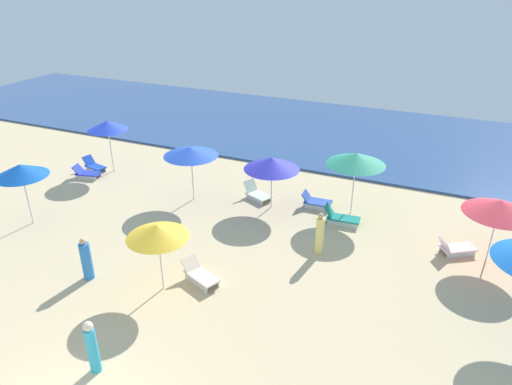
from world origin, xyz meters
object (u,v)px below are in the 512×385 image
Objects in this scene: lounge_chair_2_0 at (94,166)px; lounge_chair_6_0 at (257,193)px; umbrella_1 at (356,159)px; umbrella_3 at (191,151)px; umbrella_4 at (21,170)px; lounge_chair_2_1 at (87,173)px; lounge_chair_7_0 at (456,248)px; cooler_box_1 at (173,235)px; lounge_chair_1_0 at (341,217)px; umbrella_6 at (272,163)px; lounge_chair_1_1 at (316,202)px; umbrella_7 at (500,207)px; beachgoer_1 at (92,347)px; umbrella_0 at (157,231)px; beachgoer_0 at (86,260)px; beachgoer_2 at (320,234)px; umbrella_2 at (107,125)px; lounge_chair_0_0 at (200,275)px.

lounge_chair_2_0 is 9.03m from lounge_chair_6_0.
umbrella_1 is 1.09× the size of umbrella_3.
umbrella_4 reaches higher than lounge_chair_6_0.
umbrella_4 is (1.19, -4.52, 2.13)m from lounge_chair_2_1.
cooler_box_1 is (-10.09, -3.32, -0.08)m from lounge_chair_7_0.
lounge_chair_1_0 is 3.64m from umbrella_6.
umbrella_6 is (3.53, 0.68, -0.23)m from umbrella_3.
lounge_chair_1_1 is at bearing 24.65° from umbrella_6.
beachgoer_1 is (-9.40, -9.72, -1.37)m from umbrella_7.
umbrella_7 is (9.59, -1.20, 1.92)m from lounge_chair_6_0.
umbrella_7 is at bearing 131.48° from cooler_box_1.
umbrella_1 is 13.50m from lounge_chair_2_0.
umbrella_0 reaches higher than lounge_chair_1_1.
umbrella_4 is at bearing 117.48° from lounge_chair_1_1.
umbrella_3 is at bearing 56.66° from lounge_chair_7_0.
lounge_chair_1_0 is 0.92× the size of beachgoer_1.
umbrella_3 is at bearing 5.44° from beachgoer_0.
lounge_chair_2_0 is 2.40× the size of cooler_box_1.
umbrella_3 is 6.78m from beachgoer_0.
cooler_box_1 is at bearing 117.14° from umbrella_0.
beachgoer_2 is at bearing 171.32° from lounge_chair_1_0.
lounge_chair_7_0 is at bearing 58.57° from beachgoer_1.
cooler_box_1 is (-1.57, -4.55, -0.08)m from lounge_chair_6_0.
lounge_chair_2_0 is 0.92× the size of lounge_chair_6_0.
cooler_box_1 is at bearing -34.49° from umbrella_2.
umbrella_7 is (6.87, -1.48, 1.91)m from lounge_chair_1_1.
umbrella_2 is 16.76m from lounge_chair_7_0.
lounge_chair_1_0 is at bearing 78.46° from beachgoer_1.
cooler_box_1 is (-11.15, -3.35, -2.00)m from umbrella_7.
umbrella_4 is at bearing -173.01° from beachgoer_2.
umbrella_2 reaches higher than lounge_chair_1_1.
umbrella_6 is 1.53× the size of beachgoer_0.
lounge_chair_1_0 is 0.89× the size of beachgoer_2.
umbrella_1 is 1.84× the size of lounge_chair_1_0.
lounge_chair_2_0 is at bearing 90.28° from lounge_chair_1_1.
beachgoer_0 is at bearing -127.32° from lounge_chair_2_0.
beachgoer_2 is at bearing -14.59° from umbrella_2.
lounge_chair_2_0 is 17.56m from lounge_chair_7_0.
lounge_chair_0_0 is at bearing -117.03° from umbrella_1.
lounge_chair_2_0 is (-8.86, 6.86, -1.94)m from umbrella_0.
umbrella_0 is 10.68m from umbrella_2.
umbrella_4 is at bearing 168.66° from umbrella_0.
umbrella_6 is 0.99× the size of umbrella_7.
umbrella_2 is 1.66× the size of beachgoer_1.
lounge_chair_2_0 is 0.86× the size of beachgoer_0.
lounge_chair_2_0 is 13.97m from beachgoer_1.
umbrella_2 is at bearing 177.15° from umbrella_6.
umbrella_1 is 1.14× the size of umbrella_7.
umbrella_0 is 0.90× the size of umbrella_2.
umbrella_4 is (0.49, -5.71, -0.09)m from umbrella_2.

